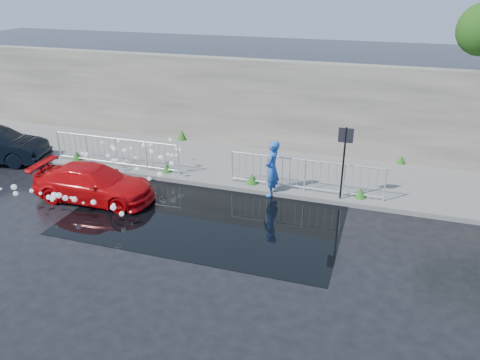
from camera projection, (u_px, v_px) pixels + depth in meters
The scene contains 12 objects.
ground at pixel (178, 228), 13.36m from camera, with size 90.00×90.00×0.00m, color black.
pavement at pixel (234, 165), 17.68m from camera, with size 30.00×4.00×0.15m, color #60615C.
curb at pixel (215, 185), 15.94m from camera, with size 30.00×0.25×0.16m, color #60615C.
retaining_wall at pixel (251, 103), 18.87m from camera, with size 30.00×0.60×3.50m, color #545046.
puddle at pixel (207, 215), 14.08m from camera, with size 8.00×5.00×0.01m, color black.
sign_post at pixel (344, 152), 14.17m from camera, with size 0.45×0.06×2.50m.
railing_left at pixel (116, 151), 17.12m from camera, with size 5.05×0.05×1.10m.
railing_right at pixel (305, 174), 15.13m from camera, with size 5.05×0.05×1.10m.
weeds at pixel (217, 161), 17.36m from camera, with size 12.17×3.93×0.42m.
water_spray at pixel (108, 172), 15.49m from camera, with size 3.68×5.66×1.05m.
red_car at pixel (94, 183), 14.87m from camera, with size 1.59×3.92×1.14m, color #C2070B.
person at pixel (272, 169), 15.03m from camera, with size 0.68×0.45×1.87m, color blue.
Camera 1 is at (5.33, -10.55, 6.61)m, focal length 35.00 mm.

